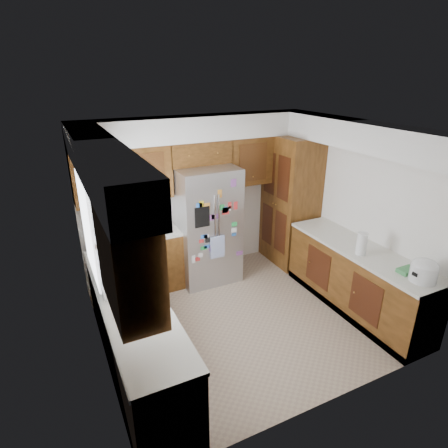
% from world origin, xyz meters
% --- Properties ---
extents(floor, '(3.60, 3.60, 0.00)m').
position_xyz_m(floor, '(0.00, 0.00, 0.00)').
color(floor, tan).
rests_on(floor, ground).
extents(room_shell, '(3.64, 3.24, 2.52)m').
position_xyz_m(room_shell, '(-0.11, 0.36, 1.82)').
color(room_shell, white).
rests_on(room_shell, ground).
extents(left_counter_run, '(1.36, 3.20, 0.92)m').
position_xyz_m(left_counter_run, '(-1.36, 0.03, 0.43)').
color(left_counter_run, '#42260C').
rests_on(left_counter_run, ground).
extents(right_counter_run, '(0.63, 2.25, 0.92)m').
position_xyz_m(right_counter_run, '(1.50, -0.47, 0.42)').
color(right_counter_run, '#42260C').
rests_on(right_counter_run, ground).
extents(pantry, '(0.60, 0.90, 2.15)m').
position_xyz_m(pantry, '(1.50, 1.15, 1.07)').
color(pantry, '#42260C').
rests_on(pantry, ground).
extents(fridge, '(0.90, 0.79, 1.80)m').
position_xyz_m(fridge, '(-0.00, 1.20, 0.90)').
color(fridge, '#AFAFB4').
rests_on(fridge, ground).
extents(bridge_cabinet, '(0.96, 0.34, 0.35)m').
position_xyz_m(bridge_cabinet, '(0.00, 1.43, 1.98)').
color(bridge_cabinet, '#42260C').
rests_on(bridge_cabinet, fridge).
extents(fridge_top_items, '(0.82, 0.35, 0.32)m').
position_xyz_m(fridge_top_items, '(-0.17, 1.42, 2.29)').
color(fridge_top_items, blue).
rests_on(fridge_top_items, bridge_cabinet).
extents(sink_assembly, '(0.52, 0.70, 0.37)m').
position_xyz_m(sink_assembly, '(-1.50, 0.10, 0.99)').
color(sink_assembly, white).
rests_on(sink_assembly, left_counter_run).
extents(left_counter_clutter, '(0.36, 0.79, 0.38)m').
position_xyz_m(left_counter_clutter, '(-1.49, 0.87, 1.05)').
color(left_counter_clutter, black).
rests_on(left_counter_clutter, left_counter_run).
extents(rice_cooker, '(0.30, 0.29, 0.26)m').
position_xyz_m(rice_cooker, '(1.50, -1.38, 1.05)').
color(rice_cooker, silver).
rests_on(rice_cooker, right_counter_run).
extents(paper_towel, '(0.13, 0.13, 0.29)m').
position_xyz_m(paper_towel, '(1.36, -0.59, 1.06)').
color(paper_towel, white).
rests_on(paper_towel, right_counter_run).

